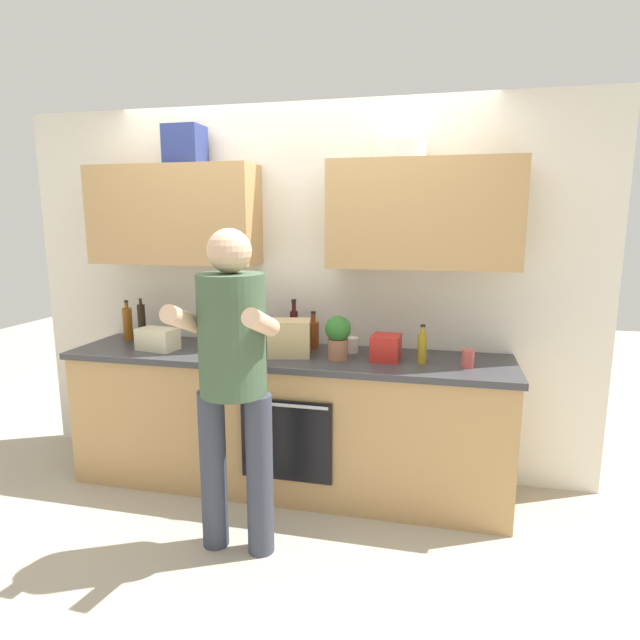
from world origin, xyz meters
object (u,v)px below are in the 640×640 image
bottle_syrup (128,323)px  cup_coffee (352,345)px  grocery_bag_bread (289,338)px  cup_ceramic (468,359)px  grocery_bag_crisps (386,348)px  potted_herb (338,336)px  mixing_bowl (215,342)px  bottle_soy (142,324)px  grocery_bag_rice (158,339)px  knife_block (255,332)px  bottle_vinegar (313,334)px  person_standing (233,368)px  bottle_oil (422,348)px  bottle_wine (294,327)px

bottle_syrup → cup_coffee: bottle_syrup is taller
grocery_bag_bread → bottle_syrup: bearing=171.7°
cup_ceramic → grocery_bag_crisps: size_ratio=0.55×
potted_herb → mixing_bowl: bearing=174.1°
bottle_soy → mixing_bowl: bearing=-1.6°
cup_coffee → cup_ceramic: bearing=-15.3°
bottle_syrup → grocery_bag_rice: bearing=-31.9°
bottle_soy → mixing_bowl: bottle_soy is taller
grocery_bag_crisps → grocery_bag_bread: grocery_bag_bread is taller
mixing_bowl → potted_herb: potted_herb is taller
knife_block → potted_herb: size_ratio=1.12×
mixing_bowl → grocery_bag_crisps: size_ratio=1.18×
cup_coffee → bottle_vinegar: bearing=169.9°
person_standing → bottle_oil: 1.15m
bottle_vinegar → bottle_oil: bottle_vinegar is taller
person_standing → grocery_bag_rice: person_standing is taller
bottle_syrup → grocery_bag_crisps: bearing=-4.5°
person_standing → cup_ceramic: 1.36m
bottle_vinegar → bottle_syrup: size_ratio=0.89×
bottle_soy → bottle_wine: (1.04, 0.15, -0.01)m
grocery_bag_crisps → bottle_syrup: bearing=175.5°
bottle_oil → cup_coffee: bottle_oil is taller
cup_coffee → bottle_syrup: bearing=179.7°
knife_block → grocery_bag_rice: size_ratio=1.18×
cup_ceramic → grocery_bag_rice: 1.97m
cup_ceramic → mixing_bowl: bearing=176.8°
knife_block → potted_herb: 0.58m
cup_coffee → grocery_bag_bread: 0.42m
mixing_bowl → knife_block: 0.30m
grocery_bag_rice → knife_block: bearing=11.3°
grocery_bag_rice → cup_ceramic: bearing=0.7°
cup_ceramic → potted_herb: potted_herb is taller
mixing_bowl → cup_ceramic: bearing=-3.2°
bottle_syrup → grocery_bag_bread: bearing=-8.3°
bottle_wine → grocery_bag_bread: bottle_wine is taller
person_standing → bottle_soy: person_standing is taller
bottle_syrup → potted_herb: bearing=-7.2°
grocery_bag_rice → grocery_bag_crisps: size_ratio=1.36×
bottle_wine → bottle_syrup: (-1.22, -0.06, -0.02)m
mixing_bowl → knife_block: knife_block is taller
bottle_vinegar → grocery_bag_crisps: bottle_vinegar is taller
potted_herb → grocery_bag_rice: bearing=-178.7°
bottle_oil → knife_block: knife_block is taller
bottle_soy → bottle_oil: (1.90, -0.08, -0.04)m
grocery_bag_bread → grocery_bag_rice: bearing=-177.2°
cup_coffee → bottle_oil: bearing=-20.7°
bottle_oil → mixing_bowl: bearing=177.2°
cup_coffee → mixing_bowl: cup_coffee is taller
potted_herb → bottle_syrup: bearing=172.8°
cup_ceramic → grocery_bag_bread: size_ratio=0.40×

